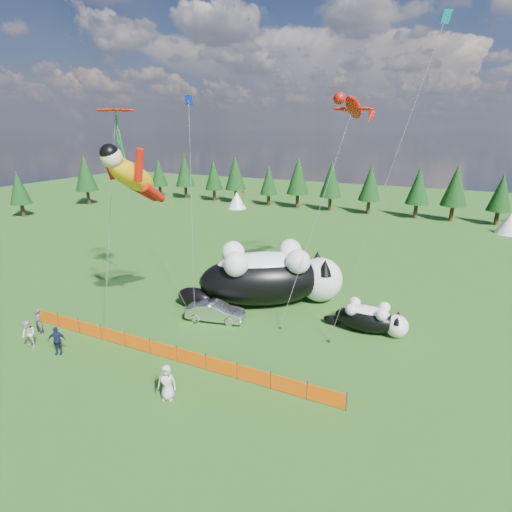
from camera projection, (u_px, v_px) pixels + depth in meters
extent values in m
plane|color=#0F3509|center=(192.00, 335.00, 26.58)|extent=(160.00, 160.00, 0.00)
cylinder|color=#262626|center=(39.00, 314.00, 28.34)|extent=(0.06, 0.06, 1.10)
cylinder|color=#262626|center=(58.00, 320.00, 27.52)|extent=(0.06, 0.06, 1.10)
cylinder|color=#262626|center=(79.00, 326.00, 26.70)|extent=(0.06, 0.06, 1.10)
cylinder|color=#262626|center=(101.00, 332.00, 25.88)|extent=(0.06, 0.06, 1.10)
cylinder|color=#262626|center=(125.00, 339.00, 25.06)|extent=(0.06, 0.06, 1.10)
cylinder|color=#262626|center=(150.00, 346.00, 24.24)|extent=(0.06, 0.06, 1.10)
cylinder|color=#262626|center=(177.00, 353.00, 23.42)|extent=(0.06, 0.06, 1.10)
cylinder|color=#262626|center=(206.00, 362.00, 22.60)|extent=(0.06, 0.06, 1.10)
cylinder|color=#262626|center=(237.00, 370.00, 21.78)|extent=(0.06, 0.06, 1.10)
cylinder|color=#262626|center=(271.00, 380.00, 20.96)|extent=(0.06, 0.06, 1.10)
cylinder|color=#262626|center=(307.00, 390.00, 20.14)|extent=(0.06, 0.06, 1.10)
cylinder|color=#262626|center=(346.00, 401.00, 19.33)|extent=(0.06, 0.06, 1.10)
cube|color=#FF5905|center=(48.00, 318.00, 27.94)|extent=(2.00, 0.04, 0.90)
cube|color=#FF5905|center=(69.00, 323.00, 27.12)|extent=(2.00, 0.04, 0.90)
cube|color=#FF5905|center=(90.00, 329.00, 26.31)|extent=(2.00, 0.04, 0.90)
cube|color=#FF5905|center=(113.00, 336.00, 25.49)|extent=(2.00, 0.04, 0.90)
cube|color=#FF5905|center=(137.00, 343.00, 24.67)|extent=(2.00, 0.04, 0.90)
cube|color=#FF5905|center=(163.00, 350.00, 23.85)|extent=(2.00, 0.04, 0.90)
cube|color=#FF5905|center=(191.00, 358.00, 23.03)|extent=(2.00, 0.04, 0.90)
cube|color=#FF5905|center=(221.00, 367.00, 22.21)|extent=(2.00, 0.04, 0.90)
cube|color=#FF5905|center=(254.00, 376.00, 21.39)|extent=(2.00, 0.04, 0.90)
cube|color=#FF5905|center=(289.00, 386.00, 20.57)|extent=(2.00, 0.04, 0.90)
cube|color=#FF5905|center=(326.00, 396.00, 19.75)|extent=(2.00, 0.04, 0.90)
ellipsoid|color=black|center=(263.00, 280.00, 30.90)|extent=(10.73, 9.18, 3.93)
ellipsoid|color=white|center=(263.00, 268.00, 30.59)|extent=(8.01, 6.77, 2.40)
sphere|color=white|center=(320.00, 280.00, 31.52)|extent=(3.49, 3.49, 3.49)
sphere|color=#E75A76|center=(338.00, 279.00, 31.70)|extent=(0.49, 0.49, 0.49)
ellipsoid|color=black|center=(195.00, 297.00, 30.62)|extent=(3.39, 2.94, 1.53)
cone|color=black|center=(325.00, 267.00, 30.10)|extent=(1.22, 1.22, 1.22)
cone|color=black|center=(317.00, 259.00, 32.08)|extent=(1.22, 1.22, 1.22)
sphere|color=white|center=(290.00, 250.00, 31.96)|extent=(1.83, 1.83, 1.83)
sphere|color=white|center=(298.00, 262.00, 29.28)|extent=(1.83, 1.83, 1.83)
sphere|color=white|center=(233.00, 252.00, 31.40)|extent=(1.83, 1.83, 1.83)
sphere|color=white|center=(236.00, 264.00, 28.72)|extent=(1.83, 1.83, 1.83)
ellipsoid|color=black|center=(366.00, 319.00, 26.97)|extent=(4.27, 2.07, 1.69)
ellipsoid|color=white|center=(367.00, 313.00, 26.84)|extent=(3.23, 1.48, 1.03)
sphere|color=white|center=(397.00, 326.00, 26.23)|extent=(1.51, 1.51, 1.51)
sphere|color=#E75A76|center=(407.00, 328.00, 25.98)|extent=(0.21, 0.21, 0.21)
ellipsoid|color=black|center=(333.00, 320.00, 28.01)|extent=(1.33, 0.69, 0.66)
cone|color=black|center=(397.00, 321.00, 25.65)|extent=(0.53, 0.53, 0.53)
cone|color=black|center=(398.00, 315.00, 26.43)|extent=(0.53, 0.53, 0.53)
sphere|color=white|center=(384.00, 308.00, 26.85)|extent=(0.79, 0.79, 0.79)
sphere|color=white|center=(382.00, 315.00, 25.79)|extent=(0.79, 0.79, 0.79)
sphere|color=white|center=(355.00, 302.00, 27.62)|extent=(0.79, 0.79, 0.79)
sphere|color=white|center=(351.00, 309.00, 26.56)|extent=(0.79, 0.79, 0.79)
imported|color=silver|center=(215.00, 311.00, 28.46)|extent=(4.39, 2.33, 1.38)
imported|color=#4E4E53|center=(39.00, 322.00, 26.35)|extent=(0.75, 0.55, 1.90)
imported|color=beige|center=(29.00, 335.00, 24.80)|extent=(0.91, 0.55, 1.84)
imported|color=#161E3E|center=(57.00, 340.00, 24.16)|extent=(1.19, 1.01, 1.81)
imported|color=beige|center=(167.00, 382.00, 20.08)|extent=(1.11, 0.93, 1.93)
cylinder|color=#595959|center=(162.00, 248.00, 27.77)|extent=(0.03, 0.03, 10.61)
cube|color=#262626|center=(187.00, 309.00, 30.25)|extent=(0.15, 0.15, 0.16)
cylinder|color=#595959|center=(319.00, 212.00, 28.79)|extent=(0.03, 0.03, 17.33)
cube|color=#262626|center=(280.00, 328.00, 27.41)|extent=(0.15, 0.15, 0.16)
cylinder|color=#595959|center=(110.00, 218.00, 27.47)|extent=(0.03, 0.03, 15.20)
cube|color=#262626|center=(104.00, 330.00, 27.11)|extent=(0.15, 0.15, 0.16)
cube|color=#17822B|center=(119.00, 145.00, 28.56)|extent=(0.19, 0.19, 4.10)
cylinder|color=#595959|center=(192.00, 209.00, 28.58)|extent=(0.03, 0.03, 16.07)
cube|color=#262626|center=(195.00, 323.00, 28.11)|extent=(0.15, 0.15, 0.16)
cylinder|color=#595959|center=(383.00, 190.00, 23.87)|extent=(0.03, 0.03, 19.91)
cube|color=#262626|center=(329.00, 341.00, 25.71)|extent=(0.15, 0.15, 0.16)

